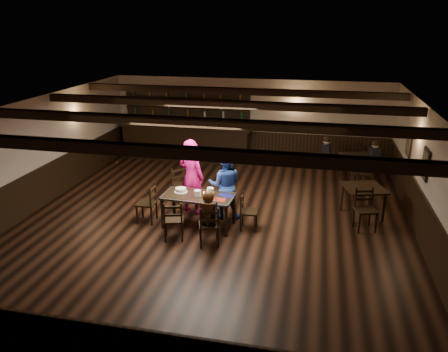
% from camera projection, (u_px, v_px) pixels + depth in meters
% --- Properties ---
extents(ground, '(10.00, 10.00, 0.00)m').
position_uv_depth(ground, '(214.00, 223.00, 10.12)').
color(ground, black).
rests_on(ground, ground).
extents(room_shell, '(9.02, 10.02, 2.71)m').
position_uv_depth(room_shell, '(214.00, 151.00, 9.57)').
color(room_shell, beige).
rests_on(room_shell, ground).
extents(dining_table, '(1.63, 0.89, 0.75)m').
position_uv_depth(dining_table, '(198.00, 199.00, 9.78)').
color(dining_table, black).
rests_on(dining_table, ground).
extents(chair_near_left, '(0.51, 0.49, 0.89)m').
position_uv_depth(chair_near_left, '(173.00, 218.00, 9.18)').
color(chair_near_left, black).
rests_on(chair_near_left, ground).
extents(chair_near_right, '(0.52, 0.50, 0.89)m').
position_uv_depth(chair_near_right, '(209.00, 223.00, 8.93)').
color(chair_near_right, black).
rests_on(chair_near_right, ground).
extents(chair_end_left, '(0.42, 0.44, 0.92)m').
position_uv_depth(chair_end_left, '(149.00, 200.00, 10.03)').
color(chair_end_left, black).
rests_on(chair_end_left, ground).
extents(chair_end_right, '(0.39, 0.41, 0.84)m').
position_uv_depth(chair_end_right, '(246.00, 208.00, 9.72)').
color(chair_end_right, black).
rests_on(chair_end_right, ground).
extents(chair_far_pushed, '(0.56, 0.57, 0.88)m').
position_uv_depth(chair_far_pushed, '(180.00, 182.00, 11.27)').
color(chair_far_pushed, black).
rests_on(chair_far_pushed, ground).
extents(woman_pink, '(0.78, 0.64, 1.84)m').
position_uv_depth(woman_pink, '(191.00, 177.00, 10.41)').
color(woman_pink, '#D91785').
rests_on(woman_pink, ground).
extents(man_blue, '(0.87, 0.73, 1.62)m').
position_uv_depth(man_blue, '(225.00, 185.00, 10.20)').
color(man_blue, navy).
rests_on(man_blue, ground).
extents(seated_person, '(0.32, 0.48, 0.78)m').
position_uv_depth(seated_person, '(209.00, 209.00, 8.89)').
color(seated_person, black).
rests_on(seated_person, ground).
extents(cake, '(0.31, 0.31, 0.10)m').
position_uv_depth(cake, '(181.00, 190.00, 9.93)').
color(cake, white).
rests_on(cake, dining_table).
extents(plate_stack_a, '(0.15, 0.15, 0.14)m').
position_uv_depth(plate_stack_a, '(198.00, 193.00, 9.68)').
color(plate_stack_a, white).
rests_on(plate_stack_a, dining_table).
extents(plate_stack_b, '(0.15, 0.15, 0.17)m').
position_uv_depth(plate_stack_b, '(210.00, 191.00, 9.74)').
color(plate_stack_b, white).
rests_on(plate_stack_b, dining_table).
extents(tea_light, '(0.05, 0.05, 0.06)m').
position_uv_depth(tea_light, '(204.00, 194.00, 9.79)').
color(tea_light, '#A5A8AD').
rests_on(tea_light, dining_table).
extents(salt_shaker, '(0.04, 0.04, 0.10)m').
position_uv_depth(salt_shaker, '(210.00, 196.00, 9.58)').
color(salt_shaker, silver).
rests_on(salt_shaker, dining_table).
extents(pepper_shaker, '(0.03, 0.03, 0.09)m').
position_uv_depth(pepper_shaker, '(216.00, 198.00, 9.51)').
color(pepper_shaker, '#A5A8AD').
rests_on(pepper_shaker, dining_table).
extents(drink_glass, '(0.07, 0.07, 0.11)m').
position_uv_depth(drink_glass, '(211.00, 192.00, 9.80)').
color(drink_glass, silver).
rests_on(drink_glass, dining_table).
extents(menu_red, '(0.34, 0.25, 0.00)m').
position_uv_depth(menu_red, '(218.00, 199.00, 9.52)').
color(menu_red, maroon).
rests_on(menu_red, dining_table).
extents(menu_blue, '(0.41, 0.38, 0.00)m').
position_uv_depth(menu_blue, '(226.00, 195.00, 9.74)').
color(menu_blue, '#0E1049').
rests_on(menu_blue, dining_table).
extents(bar_counter, '(4.44, 0.70, 2.20)m').
position_uv_depth(bar_counter, '(186.00, 138.00, 14.64)').
color(bar_counter, black).
rests_on(bar_counter, ground).
extents(back_table_a, '(1.11, 1.11, 0.75)m').
position_uv_depth(back_table_a, '(364.00, 191.00, 10.27)').
color(back_table_a, black).
rests_on(back_table_a, ground).
extents(back_table_b, '(1.10, 1.10, 0.75)m').
position_uv_depth(back_table_b, '(357.00, 159.00, 12.66)').
color(back_table_b, black).
rests_on(back_table_b, ground).
extents(bg_patron_left, '(0.28, 0.40, 0.77)m').
position_uv_depth(bg_patron_left, '(326.00, 149.00, 12.87)').
color(bg_patron_left, black).
rests_on(bg_patron_left, ground).
extents(bg_patron_right, '(0.29, 0.40, 0.76)m').
position_uv_depth(bg_patron_right, '(375.00, 153.00, 12.52)').
color(bg_patron_right, black).
rests_on(bg_patron_right, ground).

